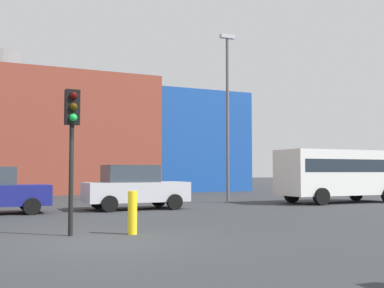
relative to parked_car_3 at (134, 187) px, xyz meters
The scene contains 6 objects.
ground_plane 9.56m from the parked_car_3, 112.02° to the right, with size 200.00×200.00×0.00m, color #2D3033.
parked_car_3 is the anchor object (origin of this frame).
white_bus 11.16m from the parked_car_3, ahead, with size 6.80×2.62×2.72m.
traffic_light_island 8.65m from the parked_car_3, 118.69° to the right, with size 0.37×0.37×3.72m.
bollard_yellow_0 8.21m from the parked_car_3, 108.16° to the right, with size 0.24×0.24×1.12m, color yellow.
street_lamp 7.31m from the parked_car_3, 19.84° to the left, with size 0.80×0.24×8.86m.
Camera 1 is at (-2.79, -10.91, 1.62)m, focal length 44.66 mm.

